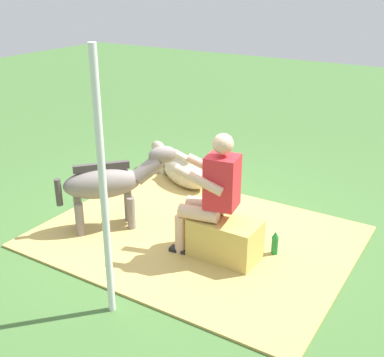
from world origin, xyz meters
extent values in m
plane|color=#426B33|center=(0.00, 0.00, 0.00)|extent=(24.00, 24.00, 0.00)
cube|color=tan|center=(-0.28, 0.14, 0.01)|extent=(3.26, 2.50, 0.02)
cube|color=tan|center=(-0.75, 0.34, 0.21)|extent=(0.68, 0.41, 0.43)
cylinder|color=#D8AD8C|center=(-0.52, 0.47, 0.50)|extent=(0.42, 0.20, 0.14)
cylinder|color=#D8AD8C|center=(-0.32, 0.50, 0.21)|extent=(0.11, 0.11, 0.43)
cube|color=black|center=(-0.32, 0.50, 0.03)|extent=(0.23, 0.14, 0.06)
cylinder|color=#D8AD8C|center=(-0.49, 0.27, 0.50)|extent=(0.42, 0.20, 0.14)
cylinder|color=#D8AD8C|center=(-0.29, 0.30, 0.21)|extent=(0.11, 0.11, 0.43)
cube|color=black|center=(-0.29, 0.30, 0.03)|extent=(0.23, 0.14, 0.06)
cube|color=red|center=(-0.70, 0.34, 0.83)|extent=(0.34, 0.33, 0.52)
cylinder|color=#D8AD8C|center=(-0.55, 0.52, 0.88)|extent=(0.51, 0.17, 0.26)
cylinder|color=#D8AD8C|center=(-0.50, 0.21, 0.88)|extent=(0.51, 0.17, 0.26)
sphere|color=#D8AD8C|center=(-0.70, 0.34, 1.21)|extent=(0.20, 0.20, 0.20)
ellipsoid|color=slate|center=(0.68, 0.50, 0.56)|extent=(0.80, 0.84, 0.34)
cylinder|color=slate|center=(0.57, 0.23, 0.20)|extent=(0.09, 0.09, 0.39)
cylinder|color=slate|center=(0.42, 0.36, 0.20)|extent=(0.09, 0.09, 0.39)
cylinder|color=slate|center=(0.94, 0.64, 0.20)|extent=(0.09, 0.09, 0.39)
cylinder|color=slate|center=(0.79, 0.78, 0.20)|extent=(0.09, 0.09, 0.39)
cylinder|color=slate|center=(0.35, 0.13, 0.66)|extent=(0.38, 0.39, 0.33)
ellipsoid|color=slate|center=(0.23, 0.00, 0.82)|extent=(0.33, 0.35, 0.20)
cube|color=#433D3A|center=(0.68, 0.50, 0.75)|extent=(0.44, 0.49, 0.08)
cylinder|color=#433D3A|center=(0.99, 0.85, 0.51)|extent=(0.07, 0.07, 0.30)
ellipsoid|color=tan|center=(0.59, -1.03, 0.18)|extent=(0.97, 0.74, 0.36)
cube|color=tan|center=(1.08, -1.26, 0.05)|extent=(0.36, 0.34, 0.10)
cylinder|color=tan|center=(1.10, -1.27, 0.24)|extent=(0.33, 0.29, 0.30)
ellipsoid|color=tan|center=(1.26, -1.34, 0.32)|extent=(0.34, 0.27, 0.20)
cube|color=beige|center=(0.67, -1.06, 0.38)|extent=(0.43, 0.26, 0.08)
cylinder|color=#197233|center=(-1.16, 0.03, 0.11)|extent=(0.07, 0.07, 0.22)
cone|color=#197233|center=(-1.16, 0.03, 0.25)|extent=(0.06, 0.06, 0.06)
cylinder|color=silver|center=(-0.32, 1.57, 1.11)|extent=(0.06, 0.06, 2.23)
camera|label=1|loc=(-2.73, 4.15, 2.66)|focal=45.90mm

